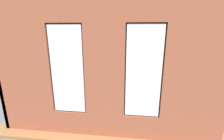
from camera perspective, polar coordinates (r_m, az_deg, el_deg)
ground_plane at (r=6.66m, az=1.20°, el=-9.40°), size 6.25×6.10×0.10m
brick_wall_with_windows at (r=3.56m, az=-2.86°, el=-0.69°), size 5.65×0.30×3.49m
white_wall_right at (r=6.81m, az=-22.95°, el=5.72°), size 0.10×5.10×3.49m
couch_by_window at (r=4.71m, az=-1.85°, el=-15.14°), size 1.75×0.87×0.80m
couch_left at (r=6.59m, az=20.02°, el=-7.04°), size 0.97×1.91×0.80m
coffee_table at (r=6.51m, az=-1.49°, el=-6.05°), size 1.21×0.79×0.42m
cup_ceramic at (r=6.47m, az=-1.49°, el=-5.20°), size 0.08×0.08×0.10m
candle_jar at (r=6.57m, az=1.57°, el=-4.90°), size 0.08×0.08×0.10m
table_plant_small at (r=6.40m, az=-4.89°, el=-4.74°), size 0.14×0.14×0.24m
remote_gray at (r=6.60m, az=-2.68°, el=-5.17°), size 0.12×0.17×0.02m
media_console at (r=6.78m, az=-20.75°, el=-7.28°), size 0.92×0.42×0.49m
tv_flatscreen at (r=6.58m, az=-21.22°, el=-2.27°), size 1.10×0.20×0.74m
papasan_chair at (r=8.43m, az=-5.52°, el=-0.65°), size 1.12×1.12×0.70m
potted_plant_foreground_right at (r=8.77m, az=-11.79°, el=0.58°), size 0.74×0.77×1.05m
potted_plant_beside_window_right at (r=5.24m, az=-25.60°, el=-11.38°), size 0.72×0.72×1.05m
potted_plant_corner_near_left at (r=8.53m, az=18.03°, el=-0.07°), size 0.65×0.65×0.93m
potted_plant_near_tv at (r=5.71m, az=-20.15°, el=-9.06°), size 0.38×0.38×0.74m
potted_plant_between_couches at (r=4.67m, az=15.00°, el=-13.33°), size 0.45×0.45×0.82m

